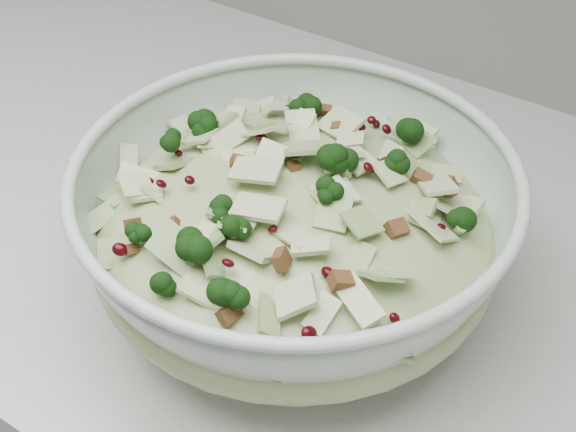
% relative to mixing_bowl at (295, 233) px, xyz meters
% --- Properties ---
extents(mixing_bowl, '(0.34, 0.34, 0.13)m').
position_rel_mixing_bowl_xyz_m(mixing_bowl, '(0.00, 0.00, 0.00)').
color(mixing_bowl, silver).
rests_on(mixing_bowl, counter).
extents(salad, '(0.39, 0.39, 0.13)m').
position_rel_mixing_bowl_xyz_m(salad, '(0.00, 0.00, 0.02)').
color(salad, '#A1AF78').
rests_on(salad, mixing_bowl).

